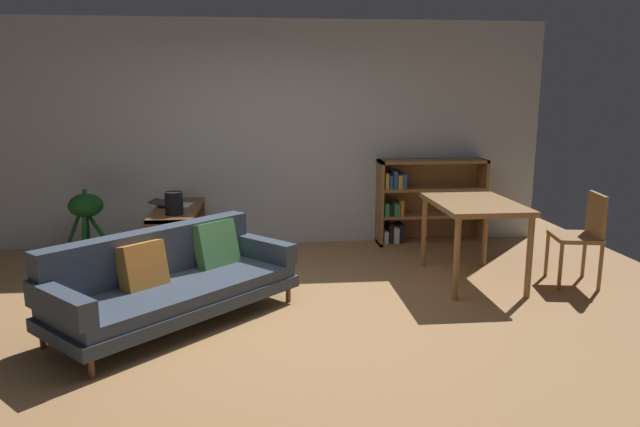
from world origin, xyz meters
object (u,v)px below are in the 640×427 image
fabric_couch (171,279)px  dining_chair_near (583,232)px  open_laptop (174,204)px  bookshelf (423,202)px  potted_floor_plant (87,223)px  dining_table (474,211)px  media_console (179,236)px  desk_speaker (174,203)px

fabric_couch → dining_chair_near: 3.89m
open_laptop → bookshelf: (2.97, 0.50, -0.12)m
potted_floor_plant → dining_table: bearing=-16.0°
bookshelf → dining_chair_near: bearing=-58.1°
open_laptop → dining_chair_near: bearing=-17.1°
potted_floor_plant → dining_table: 4.17m
fabric_couch → media_console: size_ratio=1.60×
fabric_couch → bookshelf: size_ratio=1.53×
bookshelf → desk_speaker: bearing=-161.3°
media_console → open_laptop: (-0.05, 0.10, 0.33)m
dining_table → open_laptop: bearing=160.7°
dining_table → bookshelf: (-0.06, 1.57, -0.20)m
desk_speaker → bookshelf: (2.89, 0.98, -0.22)m
media_console → dining_table: dining_table is taller
desk_speaker → fabric_couch: bearing=-83.8°
open_laptop → dining_table: size_ratio=0.41×
open_laptop → desk_speaker: 0.49m
desk_speaker → potted_floor_plant: size_ratio=0.29×
open_laptop → desk_speaker: size_ratio=2.02×
fabric_couch → media_console: (-0.17, 1.71, -0.05)m
media_console → dining_table: size_ratio=1.09×
dining_chair_near → open_laptop: bearing=162.9°
open_laptop → potted_floor_plant: bearing=175.2°
dining_table → dining_chair_near: 1.06m
dining_table → bookshelf: bookshelf is taller
desk_speaker → dining_table: bearing=-11.2°
fabric_couch → desk_speaker: bearing=96.2°
fabric_couch → open_laptop: 1.85m
potted_floor_plant → dining_table: potted_floor_plant is taller
potted_floor_plant → dining_chair_near: dining_chair_near is taller
open_laptop → dining_chair_near: 4.25m
potted_floor_plant → bookshelf: bearing=6.1°
media_console → fabric_couch: bearing=-84.3°
potted_floor_plant → dining_chair_near: bearing=-14.8°
open_laptop → dining_chair_near: size_ratio=0.53×
bookshelf → fabric_couch: bearing=-139.9°
dining_table → bookshelf: size_ratio=0.87×
media_console → potted_floor_plant: size_ratio=1.57×
dining_table → media_console: bearing=162.2°
potted_floor_plant → bookshelf: (3.94, 0.42, 0.08)m
potted_floor_plant → dining_chair_near: size_ratio=0.90×
media_console → bookshelf: size_ratio=0.96×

